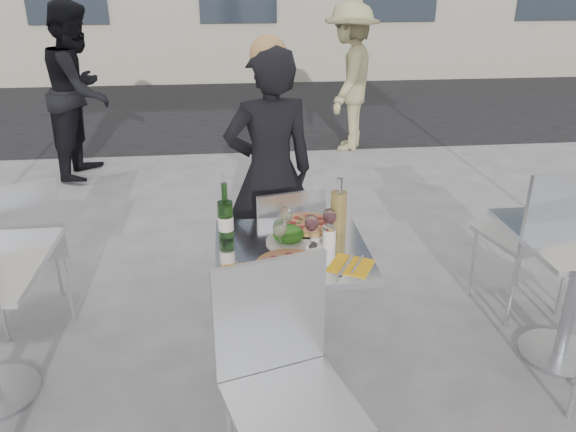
{
  "coord_description": "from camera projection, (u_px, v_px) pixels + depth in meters",
  "views": [
    {
      "loc": [
        -0.27,
        -2.37,
        1.95
      ],
      "look_at": [
        0.0,
        0.15,
        0.85
      ],
      "focal_mm": 35.0,
      "sensor_mm": 36.0,
      "label": 1
    }
  ],
  "objects": [
    {
      "name": "salad_plate",
      "position": [
        289.0,
        235.0,
        2.71
      ],
      "size": [
        0.22,
        0.22,
        0.09
      ],
      "color": "white",
      "rests_on": "main_table"
    },
    {
      "name": "pedestrian_a",
      "position": [
        79.0,
        91.0,
        5.6
      ],
      "size": [
        0.75,
        0.91,
        1.72
      ],
      "primitive_type": "imported",
      "rotation": [
        0.0,
        0.0,
        1.45
      ],
      "color": "black",
      "rests_on": "ground"
    },
    {
      "name": "side_chair_rfar",
      "position": [
        538.0,
        229.0,
        3.28
      ],
      "size": [
        0.53,
        0.54,
        0.97
      ],
      "rotation": [
        0.0,
        0.0,
        3.36
      ],
      "color": "silver",
      "rests_on": "ground"
    },
    {
      "name": "napkin_left",
      "position": [
        245.0,
        272.0,
        2.44
      ],
      "size": [
        0.21,
        0.21,
        0.01
      ],
      "rotation": [
        0.0,
        0.0,
        0.15
      ],
      "color": "yellow",
      "rests_on": "main_table"
    },
    {
      "name": "wine_bottle",
      "position": [
        226.0,
        219.0,
        2.7
      ],
      "size": [
        0.07,
        0.07,
        0.29
      ],
      "color": "#285A21",
      "rests_on": "main_table"
    },
    {
      "name": "woman_diner",
      "position": [
        270.0,
        173.0,
        3.54
      ],
      "size": [
        0.63,
        0.47,
        1.58
      ],
      "primitive_type": "imported",
      "rotation": [
        0.0,
        0.0,
        3.32
      ],
      "color": "black",
      "rests_on": "ground"
    },
    {
      "name": "ground",
      "position": [
        291.0,
        374.0,
        2.97
      ],
      "size": [
        80.0,
        80.0,
        0.0
      ],
      "primitive_type": "plane",
      "color": "slate"
    },
    {
      "name": "wineglass_white_a",
      "position": [
        280.0,
        229.0,
        2.6
      ],
      "size": [
        0.07,
        0.07,
        0.16
      ],
      "color": "white",
      "rests_on": "main_table"
    },
    {
      "name": "pedestrian_b",
      "position": [
        350.0,
        78.0,
        6.46
      ],
      "size": [
        0.99,
        1.24,
        1.67
      ],
      "primitive_type": "imported",
      "rotation": [
        0.0,
        0.0,
        4.32
      ],
      "color": "tan",
      "rests_on": "ground"
    },
    {
      "name": "street_asphalt",
      "position": [
        245.0,
        106.0,
        8.89
      ],
      "size": [
        24.0,
        5.0,
        0.0
      ],
      "primitive_type": "cube",
      "color": "black",
      "rests_on": "ground"
    },
    {
      "name": "wineglass_red_a",
      "position": [
        312.0,
        224.0,
        2.66
      ],
      "size": [
        0.07,
        0.07,
        0.16
      ],
      "color": "white",
      "rests_on": "main_table"
    },
    {
      "name": "chair_near",
      "position": [
        282.0,
        369.0,
        2.1
      ],
      "size": [
        0.56,
        0.57,
        0.99
      ],
      "rotation": [
        0.0,
        0.0,
        0.28
      ],
      "color": "silver",
      "rests_on": "ground"
    },
    {
      "name": "sugar_shaker",
      "position": [
        329.0,
        236.0,
        2.66
      ],
      "size": [
        0.06,
        0.06,
        0.11
      ],
      "color": "white",
      "rests_on": "main_table"
    },
    {
      "name": "wineglass_white_b",
      "position": [
        286.0,
        216.0,
        2.74
      ],
      "size": [
        0.07,
        0.07,
        0.16
      ],
      "color": "white",
      "rests_on": "main_table"
    },
    {
      "name": "pizza_near",
      "position": [
        290.0,
        266.0,
        2.48
      ],
      "size": [
        0.31,
        0.31,
        0.02
      ],
      "color": "#D5A853",
      "rests_on": "main_table"
    },
    {
      "name": "side_chair_lfar",
      "position": [
        23.0,
        242.0,
        3.17
      ],
      "size": [
        0.57,
        0.57,
        0.93
      ],
      "rotation": [
        0.0,
        0.0,
        3.57
      ],
      "color": "silver",
      "rests_on": "ground"
    },
    {
      "name": "napkin_right",
      "position": [
        351.0,
        265.0,
        2.5
      ],
      "size": [
        0.24,
        0.24,
        0.01
      ],
      "rotation": [
        0.0,
        0.0,
        -0.5
      ],
      "color": "yellow",
      "rests_on": "main_table"
    },
    {
      "name": "main_table",
      "position": [
        291.0,
        286.0,
        2.75
      ],
      "size": [
        0.72,
        0.72,
        0.75
      ],
      "color": "#B7BABF",
      "rests_on": "ground"
    },
    {
      "name": "chair_far",
      "position": [
        286.0,
        243.0,
        3.25
      ],
      "size": [
        0.47,
        0.48,
        0.86
      ],
      "rotation": [
        0.0,
        0.0,
        3.36
      ],
      "color": "silver",
      "rests_on": "ground"
    },
    {
      "name": "pizza_far",
      "position": [
        308.0,
        225.0,
        2.87
      ],
      "size": [
        0.31,
        0.31,
        0.03
      ],
      "color": "white",
      "rests_on": "main_table"
    },
    {
      "name": "carafe",
      "position": [
        339.0,
        211.0,
        2.77
      ],
      "size": [
        0.08,
        0.08,
        0.29
      ],
      "color": "tan",
      "rests_on": "main_table"
    },
    {
      "name": "wineglass_red_b",
      "position": [
        329.0,
        218.0,
        2.72
      ],
      "size": [
        0.07,
        0.07,
        0.16
      ],
      "color": "white",
      "rests_on": "main_table"
    }
  ]
}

